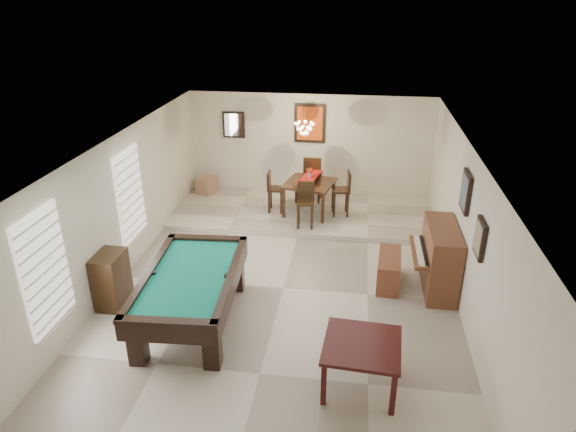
% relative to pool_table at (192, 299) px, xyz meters
% --- Properties ---
extents(ground_plane, '(6.00, 9.00, 0.02)m').
position_rel_pool_table_xyz_m(ground_plane, '(1.29, 1.19, -0.44)').
color(ground_plane, beige).
extents(wall_back, '(6.00, 0.04, 2.60)m').
position_rel_pool_table_xyz_m(wall_back, '(1.29, 5.69, 0.87)').
color(wall_back, silver).
rests_on(wall_back, ground_plane).
extents(wall_front, '(6.00, 0.04, 2.60)m').
position_rel_pool_table_xyz_m(wall_front, '(1.29, -3.31, 0.87)').
color(wall_front, silver).
rests_on(wall_front, ground_plane).
extents(wall_left, '(0.04, 9.00, 2.60)m').
position_rel_pool_table_xyz_m(wall_left, '(-1.71, 1.19, 0.87)').
color(wall_left, silver).
rests_on(wall_left, ground_plane).
extents(wall_right, '(0.04, 9.00, 2.60)m').
position_rel_pool_table_xyz_m(wall_right, '(4.29, 1.19, 0.87)').
color(wall_right, silver).
rests_on(wall_right, ground_plane).
extents(ceiling, '(6.00, 9.00, 0.04)m').
position_rel_pool_table_xyz_m(ceiling, '(1.29, 1.19, 2.17)').
color(ceiling, white).
rests_on(ceiling, wall_back).
extents(dining_step, '(6.00, 2.50, 0.12)m').
position_rel_pool_table_xyz_m(dining_step, '(1.29, 4.44, -0.37)').
color(dining_step, beige).
rests_on(dining_step, ground_plane).
extents(window_left_front, '(0.06, 1.00, 1.70)m').
position_rel_pool_table_xyz_m(window_left_front, '(-1.68, -1.01, 0.97)').
color(window_left_front, white).
rests_on(window_left_front, wall_left).
extents(window_left_rear, '(0.06, 1.00, 1.70)m').
position_rel_pool_table_xyz_m(window_left_rear, '(-1.68, 1.79, 0.97)').
color(window_left_rear, white).
rests_on(window_left_rear, wall_left).
extents(pool_table, '(1.55, 2.66, 0.86)m').
position_rel_pool_table_xyz_m(pool_table, '(0.00, 0.00, 0.00)').
color(pool_table, black).
rests_on(pool_table, ground_plane).
extents(square_table, '(1.07, 1.07, 0.69)m').
position_rel_pool_table_xyz_m(square_table, '(2.67, -1.09, -0.08)').
color(square_table, black).
rests_on(square_table, ground_plane).
extents(upright_piano, '(0.79, 1.42, 1.18)m').
position_rel_pool_table_xyz_m(upright_piano, '(3.87, 1.59, 0.16)').
color(upright_piano, brown).
rests_on(upright_piano, ground_plane).
extents(piano_bench, '(0.46, 1.03, 0.56)m').
position_rel_pool_table_xyz_m(piano_bench, '(3.15, 1.61, -0.15)').
color(piano_bench, brown).
rests_on(piano_bench, ground_plane).
extents(apothecary_chest, '(0.42, 0.63, 0.95)m').
position_rel_pool_table_xyz_m(apothecary_chest, '(-1.48, 0.30, 0.05)').
color(apothecary_chest, black).
rests_on(apothecary_chest, ground_plane).
extents(dining_table, '(1.24, 1.24, 0.87)m').
position_rel_pool_table_xyz_m(dining_table, '(1.42, 4.33, 0.12)').
color(dining_table, black).
rests_on(dining_table, dining_step).
extents(flower_vase, '(0.13, 0.13, 0.22)m').
position_rel_pool_table_xyz_m(flower_vase, '(1.42, 4.33, 0.67)').
color(flower_vase, '#B52A0F').
rests_on(flower_vase, dining_table).
extents(dining_chair_south, '(0.39, 0.39, 0.99)m').
position_rel_pool_table_xyz_m(dining_chair_south, '(1.42, 3.57, 0.19)').
color(dining_chair_south, black).
rests_on(dining_chair_south, dining_step).
extents(dining_chair_north, '(0.44, 0.44, 1.15)m').
position_rel_pool_table_xyz_m(dining_chair_north, '(1.44, 5.09, 0.26)').
color(dining_chair_north, black).
rests_on(dining_chair_north, dining_step).
extents(dining_chair_west, '(0.36, 0.36, 0.96)m').
position_rel_pool_table_xyz_m(dining_chair_west, '(0.66, 4.31, 0.17)').
color(dining_chair_west, black).
rests_on(dining_chair_west, dining_step).
extents(dining_chair_east, '(0.43, 0.43, 1.03)m').
position_rel_pool_table_xyz_m(dining_chair_east, '(2.15, 4.32, 0.21)').
color(dining_chair_east, black).
rests_on(dining_chair_east, dining_step).
extents(corner_bench, '(0.50, 0.55, 0.41)m').
position_rel_pool_table_xyz_m(corner_bench, '(-1.28, 5.22, -0.10)').
color(corner_bench, '#A07257').
rests_on(corner_bench, dining_step).
extents(chandelier, '(0.44, 0.44, 0.60)m').
position_rel_pool_table_xyz_m(chandelier, '(1.29, 4.39, 1.77)').
color(chandelier, '#FFE5B2').
rests_on(chandelier, ceiling).
extents(back_painting, '(0.75, 0.06, 0.95)m').
position_rel_pool_table_xyz_m(back_painting, '(1.29, 5.65, 1.47)').
color(back_painting, '#D84C14').
rests_on(back_painting, wall_back).
extents(back_mirror, '(0.55, 0.06, 0.65)m').
position_rel_pool_table_xyz_m(back_mirror, '(-0.61, 5.65, 1.37)').
color(back_mirror, white).
rests_on(back_mirror, wall_back).
extents(right_picture_upper, '(0.06, 0.55, 0.65)m').
position_rel_pool_table_xyz_m(right_picture_upper, '(4.25, 1.49, 1.47)').
color(right_picture_upper, slate).
rests_on(right_picture_upper, wall_right).
extents(right_picture_lower, '(0.06, 0.45, 0.55)m').
position_rel_pool_table_xyz_m(right_picture_lower, '(4.25, 0.19, 1.27)').
color(right_picture_lower, gray).
rests_on(right_picture_lower, wall_right).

